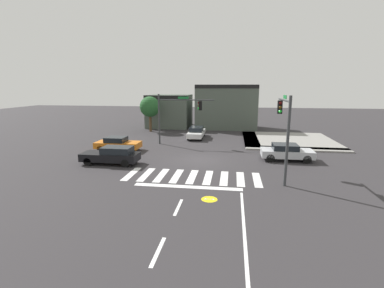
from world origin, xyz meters
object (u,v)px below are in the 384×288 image
traffic_signal_southeast (284,121)px  car_silver (286,152)px  car_white (196,132)px  car_black (112,155)px  traffic_signal_northwest (179,110)px  roadside_tree (150,107)px  car_orange (118,144)px

traffic_signal_southeast → car_silver: (1.21, 4.84, -3.16)m
traffic_signal_southeast → car_white: bearing=28.8°
car_black → car_white: bearing=-113.0°
car_white → car_black: bearing=-23.0°
car_black → traffic_signal_northwest: bearing=-114.7°
traffic_signal_northwest → roadside_tree: bearing=124.7°
car_white → car_orange: (-6.70, -7.68, -0.02)m
traffic_signal_southeast → car_white: 16.16m
car_orange → roadside_tree: bearing=90.9°
car_white → roadside_tree: size_ratio=0.96×
car_silver → roadside_tree: size_ratio=0.89×
traffic_signal_northwest → car_orange: traffic_signal_northwest is taller
car_black → car_white: size_ratio=0.99×
traffic_signal_northwest → car_black: bearing=-114.7°
traffic_signal_northwest → roadside_tree: traffic_signal_northwest is taller
car_white → traffic_signal_southeast: bearing=28.8°
traffic_signal_southeast → car_orange: 15.94m
traffic_signal_southeast → roadside_tree: 22.98m
car_white → car_orange: 10.19m
car_silver → car_orange: 15.60m
car_black → car_orange: size_ratio=1.07×
traffic_signal_northwest → car_white: 5.15m
traffic_signal_northwest → car_white: traffic_signal_northwest is taller
car_silver → roadside_tree: (-15.72, 12.98, 2.65)m
car_black → roadside_tree: roadside_tree is taller
car_orange → traffic_signal_southeast: bearing=-23.4°
car_orange → roadside_tree: 11.93m
car_white → roadside_tree: 8.36m
traffic_signal_southeast → roadside_tree: bearing=39.2°
traffic_signal_northwest → traffic_signal_southeast: (9.01, -9.89, 0.24)m
traffic_signal_southeast → car_black: (-12.84, 1.58, -3.15)m
car_white → car_orange: bearing=-41.1°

